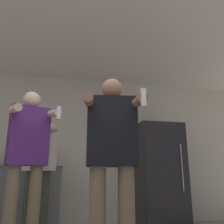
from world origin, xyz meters
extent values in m
cube|color=beige|center=(0.00, 2.98, 1.27)|extent=(7.00, 0.06, 2.55)
cube|color=silver|center=(0.00, 1.48, 2.57)|extent=(7.00, 3.47, 0.05)
cube|color=#262628|center=(1.62, 2.65, 0.83)|extent=(0.76, 0.60, 1.66)
cube|color=black|center=(1.62, 2.34, 0.83)|extent=(0.73, 0.01, 1.60)
cylinder|color=#99999E|center=(1.87, 2.32, 0.92)|extent=(0.02, 0.02, 0.75)
cube|color=slate|center=(-0.62, 2.70, 0.45)|extent=(1.17, 0.50, 0.90)
cube|color=#38383A|center=(-0.62, 2.70, 0.91)|extent=(1.20, 0.53, 0.01)
cylinder|color=#563314|center=(-0.72, 2.78, 0.99)|extent=(0.10, 0.10, 0.15)
cylinder|color=#563314|center=(-0.72, 2.78, 1.11)|extent=(0.04, 0.04, 0.09)
sphere|color=black|center=(-0.72, 2.78, 1.15)|extent=(0.04, 0.04, 0.04)
cylinder|color=black|center=(-0.48, 2.78, 1.03)|extent=(0.09, 0.09, 0.23)
cylinder|color=black|center=(-0.48, 2.78, 1.18)|extent=(0.03, 0.03, 0.07)
sphere|color=black|center=(-0.48, 2.78, 1.21)|extent=(0.03, 0.03, 0.03)
cylinder|color=maroon|center=(-0.37, 2.78, 1.04)|extent=(0.09, 0.09, 0.25)
cylinder|color=maroon|center=(-0.37, 2.78, 1.21)|extent=(0.03, 0.03, 0.10)
sphere|color=#B29933|center=(-0.37, 2.78, 1.26)|extent=(0.03, 0.03, 0.03)
cylinder|color=maroon|center=(-0.21, 2.78, 1.00)|extent=(0.07, 0.07, 0.17)
cylinder|color=maroon|center=(-0.21, 2.78, 1.12)|extent=(0.02, 0.02, 0.07)
sphere|color=black|center=(-0.21, 2.78, 1.15)|extent=(0.03, 0.03, 0.03)
cylinder|color=#75664C|center=(0.26, 0.66, 0.41)|extent=(0.14, 0.14, 0.81)
cylinder|color=#75664C|center=(0.50, 0.63, 0.41)|extent=(0.14, 0.14, 0.81)
cube|color=black|center=(0.38, 0.65, 1.12)|extent=(0.46, 0.25, 0.61)
sphere|color=#9E7051|center=(0.38, 0.65, 1.52)|extent=(0.19, 0.19, 0.19)
cylinder|color=#9E7051|center=(0.15, 0.47, 1.34)|extent=(0.13, 0.43, 0.15)
cylinder|color=#9E7051|center=(0.56, 0.42, 1.34)|extent=(0.13, 0.43, 0.15)
cube|color=white|center=(0.54, 0.22, 1.30)|extent=(0.04, 0.04, 0.14)
cylinder|color=#75664C|center=(-0.52, 1.33, 0.43)|extent=(0.13, 0.13, 0.86)
cylinder|color=#75664C|center=(-0.30, 1.41, 0.43)|extent=(0.13, 0.13, 0.86)
cube|color=#4C236B|center=(-0.41, 1.37, 1.18)|extent=(0.46, 0.33, 0.64)
sphere|color=beige|center=(-0.41, 1.37, 1.59)|extent=(0.19, 0.19, 0.19)
cylinder|color=beige|center=(-0.54, 1.13, 1.41)|extent=(0.20, 0.39, 0.14)
cylinder|color=beige|center=(-0.16, 1.26, 1.41)|extent=(0.20, 0.39, 0.14)
cube|color=white|center=(-0.10, 1.08, 1.38)|extent=(0.05, 0.05, 0.14)
cylinder|color=#38422D|center=(-0.46, 2.15, 0.41)|extent=(0.11, 0.11, 0.83)
cylinder|color=#38422D|center=(-0.24, 2.07, 0.41)|extent=(0.11, 0.11, 0.83)
cube|color=beige|center=(-0.35, 2.11, 1.14)|extent=(0.47, 0.34, 0.62)
sphere|color=tan|center=(-0.35, 2.11, 1.55)|extent=(0.20, 0.20, 0.20)
cylinder|color=tan|center=(-0.60, 2.01, 1.37)|extent=(0.21, 0.38, 0.15)
cylinder|color=tan|center=(-0.22, 1.86, 1.37)|extent=(0.21, 0.38, 0.15)
cube|color=white|center=(-0.29, 1.69, 1.34)|extent=(0.05, 0.05, 0.14)
camera|label=1|loc=(-0.05, -1.48, 0.69)|focal=40.00mm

